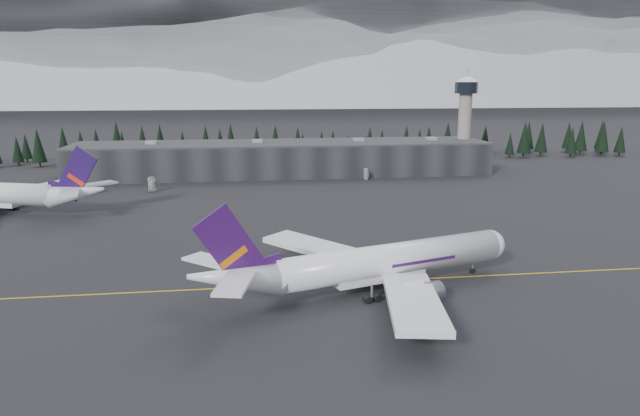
{
  "coord_description": "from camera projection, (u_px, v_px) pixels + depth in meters",
  "views": [
    {
      "loc": [
        -16.36,
        -97.58,
        35.0
      ],
      "look_at": [
        0.0,
        20.0,
        9.0
      ],
      "focal_mm": 32.0,
      "sensor_mm": 36.0,
      "label": 1
    }
  ],
  "objects": [
    {
      "name": "ground",
      "position": [
        335.0,
        279.0,
        104.1
      ],
      "size": [
        1400.0,
        1400.0,
        0.0
      ],
      "primitive_type": "plane",
      "color": "black",
      "rests_on": "ground"
    },
    {
      "name": "taxiline",
      "position": [
        337.0,
        283.0,
        102.16
      ],
      "size": [
        400.0,
        0.4,
        0.02
      ],
      "primitive_type": "cube",
      "color": "gold",
      "rests_on": "ground"
    },
    {
      "name": "terminal",
      "position": [
        283.0,
        158.0,
        223.69
      ],
      "size": [
        160.0,
        30.0,
        12.6
      ],
      "color": "black",
      "rests_on": "ground"
    },
    {
      "name": "control_tower",
      "position": [
        465.0,
        112.0,
        233.03
      ],
      "size": [
        10.0,
        10.0,
        37.7
      ],
      "color": "gray",
      "rests_on": "ground"
    },
    {
      "name": "treeline",
      "position": [
        277.0,
        145.0,
        259.23
      ],
      "size": [
        360.0,
        20.0,
        15.0
      ],
      "primitive_type": "cube",
      "color": "black",
      "rests_on": "ground"
    },
    {
      "name": "mountain_ridge",
      "position": [
        248.0,
        102.0,
        1071.62
      ],
      "size": [
        4400.0,
        900.0,
        420.0
      ],
      "primitive_type": null,
      "color": "white",
      "rests_on": "ground"
    },
    {
      "name": "jet_main",
      "position": [
        366.0,
        264.0,
        96.55
      ],
      "size": [
        58.95,
        53.23,
        17.77
      ],
      "rotation": [
        0.0,
        0.0,
        0.31
      ],
      "color": "white",
      "rests_on": "ground"
    },
    {
      "name": "gse_vehicle_a",
      "position": [
        152.0,
        190.0,
        187.54
      ],
      "size": [
        3.51,
        5.58,
        1.44
      ],
      "primitive_type": "imported",
      "rotation": [
        0.0,
        0.0,
        0.23
      ],
      "color": "silver",
      "rests_on": "ground"
    },
    {
      "name": "gse_vehicle_b",
      "position": [
        366.0,
        178.0,
        211.23
      ],
      "size": [
        4.71,
        4.02,
        1.53
      ],
      "primitive_type": "imported",
      "rotation": [
        0.0,
        0.0,
        -0.97
      ],
      "color": "silver",
      "rests_on": "ground"
    }
  ]
}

